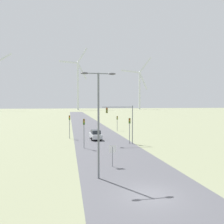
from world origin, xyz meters
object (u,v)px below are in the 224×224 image
at_px(traffic_light_post_near_right, 130,125).
at_px(traffic_light_post_mid_right, 117,120).
at_px(wind_turbine_left, 78,81).
at_px(traffic_light_post_mid_left, 70,122).
at_px(traffic_light_mast_overhead, 122,116).
at_px(streetlamp, 98,112).
at_px(wind_turbine_center, 140,86).
at_px(stop_sign_near, 112,152).
at_px(traffic_light_post_near_left, 84,127).
at_px(car_approaching, 96,135).

distance_m(traffic_light_post_near_right, traffic_light_post_mid_right, 18.08).
distance_m(traffic_light_post_near_right, wind_turbine_left, 213.12).
distance_m(traffic_light_post_mid_left, traffic_light_mast_overhead, 11.62).
xyz_separation_m(streetlamp, wind_turbine_center, (80.41, 229.85, 21.64)).
bearing_deg(stop_sign_near, traffic_light_post_near_left, 102.76).
relative_size(traffic_light_post_near_left, wind_turbine_left, 0.06).
xyz_separation_m(traffic_light_mast_overhead, car_approaching, (-3.85, 5.49, -3.76)).
height_order(stop_sign_near, wind_turbine_left, wind_turbine_left).
bearing_deg(car_approaching, traffic_light_post_mid_right, 60.88).
bearing_deg(traffic_light_post_near_left, traffic_light_post_mid_right, 64.39).
height_order(streetlamp, wind_turbine_center, wind_turbine_center).
bearing_deg(traffic_light_mast_overhead, wind_turbine_left, 89.64).
height_order(traffic_light_post_mid_right, car_approaching, traffic_light_post_mid_right).
xyz_separation_m(traffic_light_post_near_left, traffic_light_mast_overhead, (6.55, 2.19, 1.38)).
bearing_deg(stop_sign_near, traffic_light_post_mid_left, 102.50).
xyz_separation_m(stop_sign_near, wind_turbine_left, (5.54, 223.87, 30.14)).
bearing_deg(wind_turbine_center, traffic_light_post_near_right, -108.84).
distance_m(traffic_light_post_mid_left, wind_turbine_left, 205.93).
xyz_separation_m(car_approaching, wind_turbine_left, (5.19, 205.84, 30.85)).
bearing_deg(car_approaching, traffic_light_post_mid_left, 156.13).
relative_size(traffic_light_post_near_left, traffic_light_post_mid_left, 0.99).
relative_size(traffic_light_post_mid_right, car_approaching, 0.88).
bearing_deg(streetlamp, car_approaching, 83.81).
height_order(traffic_light_post_mid_left, car_approaching, traffic_light_post_mid_left).
bearing_deg(wind_turbine_left, traffic_light_mast_overhead, -90.36).
distance_m(stop_sign_near, traffic_light_mast_overhead, 13.57).
height_order(car_approaching, wind_turbine_center, wind_turbine_center).
bearing_deg(traffic_light_post_near_right, streetlamp, -114.95).
bearing_deg(wind_turbine_center, stop_sign_near, -109.11).
xyz_separation_m(traffic_light_post_mid_left, wind_turbine_left, (10.01, 203.71, 28.46)).
relative_size(traffic_light_mast_overhead, wind_turbine_center, 0.10).
xyz_separation_m(stop_sign_near, traffic_light_post_near_left, (-2.34, 10.35, 1.66)).
height_order(streetlamp, traffic_light_post_mid_right, streetlamp).
xyz_separation_m(streetlamp, wind_turbine_left, (7.51, 227.26, 25.71)).
relative_size(traffic_light_post_mid_left, wind_turbine_left, 0.07).
distance_m(car_approaching, wind_turbine_left, 208.21).
height_order(traffic_light_post_near_left, wind_turbine_center, wind_turbine_center).
xyz_separation_m(stop_sign_near, traffic_light_post_mid_right, (7.39, 30.65, 1.09)).
xyz_separation_m(stop_sign_near, traffic_light_post_mid_left, (-4.47, 20.16, 1.68)).
distance_m(car_approaching, wind_turbine_center, 224.19).
bearing_deg(traffic_light_post_near_left, streetlamp, -88.43).
relative_size(traffic_light_post_near_left, car_approaching, 1.07).
distance_m(traffic_light_post_mid_left, traffic_light_post_mid_right, 15.84).
bearing_deg(traffic_light_post_mid_left, traffic_light_post_near_right, -36.91).
height_order(stop_sign_near, traffic_light_post_mid_left, traffic_light_post_mid_left).
relative_size(streetlamp, traffic_light_mast_overhead, 1.48).
relative_size(traffic_light_post_near_right, traffic_light_post_mid_left, 0.96).
distance_m(streetlamp, wind_turbine_left, 228.83).
bearing_deg(car_approaching, traffic_light_post_near_left, -109.38).
bearing_deg(car_approaching, traffic_light_post_near_right, -46.13).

